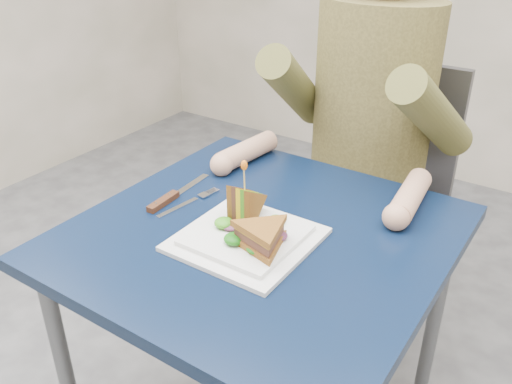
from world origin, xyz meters
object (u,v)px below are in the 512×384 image
Objects in this scene: diner at (372,83)px; fork at (187,203)px; sandwich_flat at (262,237)px; sandwich_upright at (245,205)px; table at (261,261)px; plate at (246,238)px; knife at (169,198)px; chair at (374,189)px.

diner is 4.16× the size of fork.
sandwich_upright is at bearing 142.31° from sandwich_flat.
table is at bearing 124.76° from sandwich_flat.
fork is at bearing 165.72° from plate.
sandwich_upright is at bearing 1.28° from knife.
chair reaches higher than table.
knife is at bearing -177.08° from table.
plate is at bearing -51.66° from sandwich_upright.
sandwich_flat is (0.05, -0.02, 0.04)m from plate.
plate is at bearing -90.09° from diner.
diner is 0.62m from plate.
sandwich_upright reaches higher than sandwich_flat.
knife is (-0.25, -0.67, 0.20)m from chair.
sandwich_flat is (0.05, -0.08, 0.12)m from table.
chair is 0.74m from knife.
chair is at bearing 72.82° from fork.
diner reaches higher than table.
plate is (-0.00, -0.71, 0.20)m from chair.
table is at bearing 89.04° from plate.
chair reaches higher than fork.
diner is 3.36× the size of knife.
sandwich_upright reaches higher than table.
sandwich_flat is 1.30× the size of sandwich_upright.
knife is at bearing 170.82° from plate.
plate reaches higher than knife.
sandwich_flat is 0.91× the size of fork.
table is 0.10m from plate.
fork is at bearing -110.44° from diner.
diner is at bearing 65.84° from knife.
plate reaches higher than table.
sandwich_flat is at bearing -12.11° from knife.
chair is 0.74m from plate.
diner is 0.64m from sandwich_flat.
table is 4.63× the size of sandwich_flat.
fork is at bearing 13.66° from knife.
chair is 0.39m from diner.
sandwich_flat is 0.11m from sandwich_upright.
plate is (-0.00, -0.05, 0.09)m from table.
diner is at bearing 94.97° from sandwich_flat.
fork is 0.81× the size of knife.
table is 0.26m from knife.
diner reaches higher than plate.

